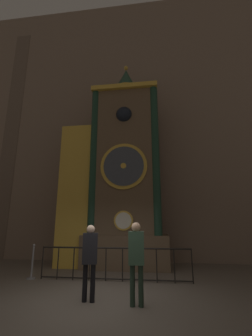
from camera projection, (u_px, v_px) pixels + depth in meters
The scene contains 7 objects.
ground_plane at pixel (99, 302), 4.94m from camera, with size 28.00×28.00×0.00m, color brown.
cathedral_back_wall at pixel (127, 116), 12.05m from camera, with size 24.00×0.32×14.64m.
clock_tower at pixel (115, 175), 9.74m from camera, with size 4.48×1.79×9.19m.
railing_fence at pixel (114, 262), 6.86m from camera, with size 4.68×0.05×0.97m.
visitor_near at pixel (90, 255), 5.18m from camera, with size 0.38×0.30×1.65m.
visitor_far at pixel (136, 254), 4.91m from camera, with size 0.36×0.24×1.71m.
stanchion_post at pixel (32, 267), 7.10m from camera, with size 0.28×0.28×1.04m.
Camera 1 is at (1.31, -5.39, 1.68)m, focal length 24.00 mm.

